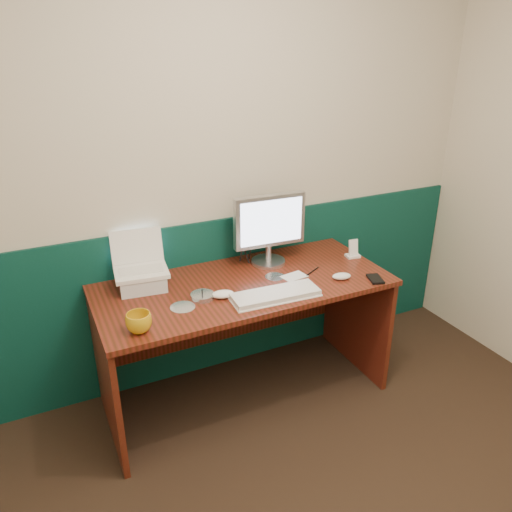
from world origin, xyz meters
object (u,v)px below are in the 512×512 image
laptop (139,254)px  monitor (269,229)px  mug (139,323)px  keyboard (276,295)px  camcorder (246,246)px  desk (245,341)px

laptop → monitor: 0.75m
monitor → mug: size_ratio=3.59×
monitor → keyboard: bearing=-108.7°
monitor → camcorder: monitor is taller
monitor → camcorder: size_ratio=2.18×
laptop → mug: laptop is taller
desk → mug: (-0.63, -0.24, 0.42)m
camcorder → monitor: bearing=-49.3°
laptop → camcorder: (0.64, 0.08, -0.10)m
laptop → monitor: size_ratio=0.65×
desk → camcorder: 0.56m
mug → camcorder: size_ratio=0.61×
desk → camcorder: size_ratio=8.22×
laptop → keyboard: bearing=-27.4°
mug → camcorder: (0.76, 0.50, 0.05)m
keyboard → camcorder: (0.05, 0.48, 0.08)m
camcorder → keyboard: bearing=-108.5°
desk → keyboard: bearing=-70.5°
laptop → keyboard: laptop is taller
laptop → mug: (-0.12, -0.42, -0.15)m
keyboard → mug: mug is taller
mug → camcorder: camcorder is taller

